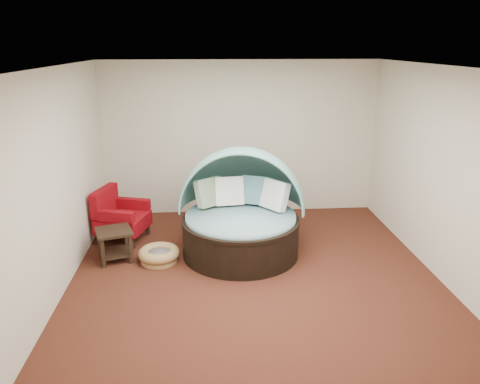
{
  "coord_description": "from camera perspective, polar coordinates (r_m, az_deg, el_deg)",
  "views": [
    {
      "loc": [
        -0.63,
        -5.93,
        3.07
      ],
      "look_at": [
        -0.15,
        0.6,
        0.98
      ],
      "focal_mm": 35.0,
      "sensor_mm": 36.0,
      "label": 1
    }
  ],
  "objects": [
    {
      "name": "wall_left",
      "position": [
        6.44,
        -20.98,
        1.46
      ],
      "size": [
        0.0,
        5.0,
        5.0
      ],
      "primitive_type": "plane",
      "rotation": [
        1.57,
        0.0,
        1.57
      ],
      "color": "beige",
      "rests_on": "floor"
    },
    {
      "name": "wall_back",
      "position": [
        8.62,
        0.03,
        6.53
      ],
      "size": [
        5.0,
        0.0,
        5.0
      ],
      "primitive_type": "plane",
      "rotation": [
        1.57,
        0.0,
        0.0
      ],
      "color": "beige",
      "rests_on": "floor"
    },
    {
      "name": "canopy_daybed",
      "position": [
        7.01,
        0.13,
        -1.66
      ],
      "size": [
        2.04,
        1.99,
        1.61
      ],
      "rotation": [
        0.0,
        0.0,
        -0.14
      ],
      "color": "black",
      "rests_on": "floor"
    },
    {
      "name": "pet_basket",
      "position": [
        7.02,
        -9.84,
        -7.53
      ],
      "size": [
        0.76,
        0.76,
        0.21
      ],
      "rotation": [
        0.0,
        0.0,
        0.32
      ],
      "color": "olive",
      "rests_on": "floor"
    },
    {
      "name": "side_table",
      "position": [
        7.13,
        -15.05,
        -5.75
      ],
      "size": [
        0.62,
        0.62,
        0.47
      ],
      "rotation": [
        0.0,
        0.0,
        0.32
      ],
      "color": "black",
      "rests_on": "floor"
    },
    {
      "name": "wall_right",
      "position": [
        6.91,
        22.86,
        2.29
      ],
      "size": [
        0.0,
        5.0,
        5.0
      ],
      "primitive_type": "plane",
      "rotation": [
        1.57,
        0.0,
        -1.57
      ],
      "color": "beige",
      "rests_on": "floor"
    },
    {
      "name": "ceiling",
      "position": [
        5.97,
        1.88,
        15.09
      ],
      "size": [
        5.0,
        5.0,
        0.0
      ],
      "primitive_type": "plane",
      "rotation": [
        3.14,
        0.0,
        0.0
      ],
      "color": "white",
      "rests_on": "wall_back"
    },
    {
      "name": "wall_front",
      "position": [
        3.87,
        5.6,
        -8.01
      ],
      "size": [
        5.0,
        0.0,
        5.0
      ],
      "primitive_type": "plane",
      "rotation": [
        -1.57,
        0.0,
        0.0
      ],
      "color": "beige",
      "rests_on": "floor"
    },
    {
      "name": "floor",
      "position": [
        6.71,
        1.64,
        -9.55
      ],
      "size": [
        5.0,
        5.0,
        0.0
      ],
      "primitive_type": "plane",
      "color": "#4D2116",
      "rests_on": "ground"
    },
    {
      "name": "red_armchair",
      "position": [
        7.81,
        -14.49,
        -2.9
      ],
      "size": [
        0.91,
        0.91,
        0.86
      ],
      "rotation": [
        0.0,
        0.0,
        -0.28
      ],
      "color": "black",
      "rests_on": "floor"
    }
  ]
}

